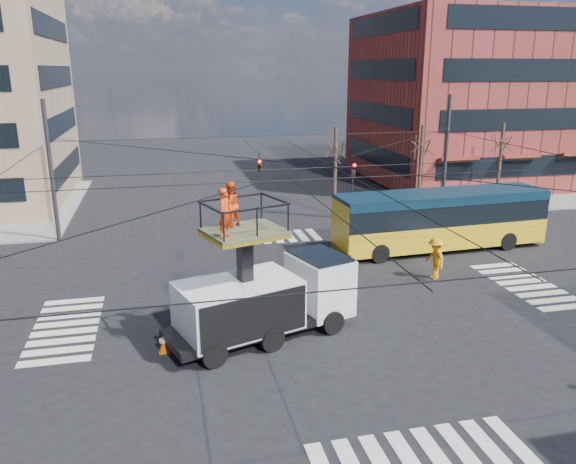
{
  "coord_description": "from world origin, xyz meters",
  "views": [
    {
      "loc": [
        -6.08,
        -21.01,
        9.56
      ],
      "look_at": [
        -0.95,
        1.3,
        2.87
      ],
      "focal_mm": 35.0,
      "sensor_mm": 36.0,
      "label": 1
    }
  ],
  "objects_px": {
    "utility_truck": "(265,285)",
    "worker_ground": "(210,333)",
    "traffic_cone": "(164,343)",
    "flagger": "(435,258)",
    "city_bus": "(441,219)"
  },
  "relations": [
    {
      "from": "flagger",
      "to": "traffic_cone",
      "type": "bearing_deg",
      "value": -74.9
    },
    {
      "from": "city_bus",
      "to": "traffic_cone",
      "type": "xyz_separation_m",
      "value": [
        -14.93,
        -8.57,
        -1.38
      ]
    },
    {
      "from": "utility_truck",
      "to": "traffic_cone",
      "type": "xyz_separation_m",
      "value": [
        -3.72,
        -0.5,
        -1.64
      ]
    },
    {
      "from": "worker_ground",
      "to": "flagger",
      "type": "height_order",
      "value": "flagger"
    },
    {
      "from": "utility_truck",
      "to": "traffic_cone",
      "type": "height_order",
      "value": "utility_truck"
    },
    {
      "from": "city_bus",
      "to": "flagger",
      "type": "height_order",
      "value": "city_bus"
    },
    {
      "from": "traffic_cone",
      "to": "worker_ground",
      "type": "relative_size",
      "value": 0.42
    },
    {
      "from": "traffic_cone",
      "to": "flagger",
      "type": "distance_m",
      "value": 13.36
    },
    {
      "from": "utility_truck",
      "to": "worker_ground",
      "type": "bearing_deg",
      "value": -173.09
    },
    {
      "from": "flagger",
      "to": "city_bus",
      "type": "bearing_deg",
      "value": 145.58
    },
    {
      "from": "utility_truck",
      "to": "worker_ground",
      "type": "distance_m",
      "value": 2.63
    },
    {
      "from": "city_bus",
      "to": "worker_ground",
      "type": "distance_m",
      "value": 16.17
    },
    {
      "from": "worker_ground",
      "to": "flagger",
      "type": "relative_size",
      "value": 0.82
    },
    {
      "from": "utility_truck",
      "to": "worker_ground",
      "type": "xyz_separation_m",
      "value": [
        -2.14,
        -1.0,
        -1.16
      ]
    },
    {
      "from": "traffic_cone",
      "to": "flagger",
      "type": "bearing_deg",
      "value": 19.6
    }
  ]
}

